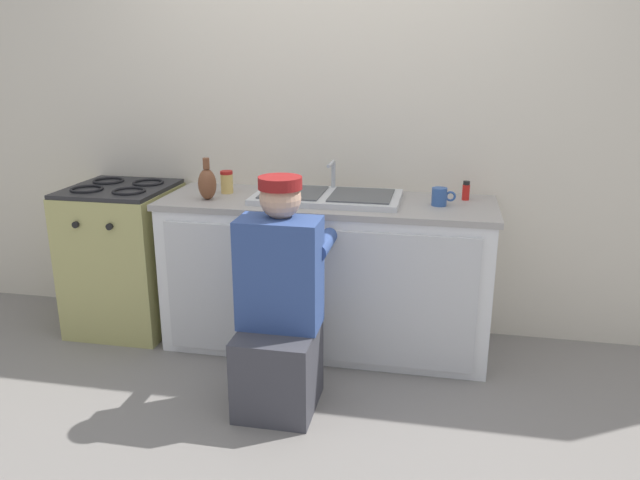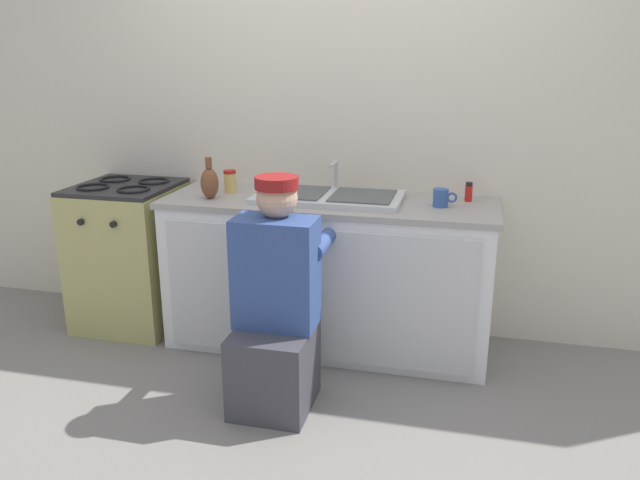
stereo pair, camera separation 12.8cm
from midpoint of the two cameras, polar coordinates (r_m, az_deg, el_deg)
The scene contains 11 objects.
ground_plane at distance 3.46m, azimuth 0.68°, elevation -11.40°, with size 12.00×12.00×0.00m, color gray.
back_wall at distance 3.70m, azimuth 3.06°, elevation 10.83°, with size 6.00×0.10×2.50m, color beige.
counter_cabinet at distance 3.55m, azimuth 1.76°, elevation -3.35°, with size 1.79×0.62×0.82m.
countertop at distance 3.43m, azimuth 1.86°, elevation 3.41°, with size 1.83×0.62×0.03m, color #9E9993.
sink_double_basin at distance 3.43m, azimuth 1.87°, elevation 4.00°, with size 0.80×0.44×0.19m.
stove_range at distance 3.98m, azimuth -16.06°, elevation -1.30°, with size 0.58×0.62×0.89m.
plumber_person at distance 2.94m, azimuth -2.86°, elevation -6.80°, with size 0.42×0.61×1.10m.
vase_decorative at distance 3.49m, azimuth -9.03°, elevation 5.22°, with size 0.10×0.10×0.23m.
condiment_jar at distance 3.63m, azimuth -7.23°, elevation 5.35°, with size 0.07×0.07×0.13m.
coffee_mug at distance 3.34m, azimuth 12.11°, elevation 3.79°, with size 0.13×0.08×0.09m.
spice_bottle_red at distance 3.50m, azimuth 14.46°, elevation 4.26°, with size 0.04×0.04×0.10m.
Camera 2 is at (0.74, -2.95, 1.65)m, focal length 35.00 mm.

